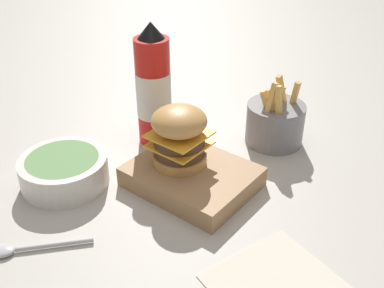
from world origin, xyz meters
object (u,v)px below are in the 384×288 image
at_px(ketchup_bottle, 154,89).
at_px(spoon, 21,249).
at_px(serving_board, 192,177).
at_px(side_bowl, 64,170).
at_px(burger, 179,136).
at_px(fries_basket, 275,122).

height_order(ketchup_bottle, spoon, ketchup_bottle).
xyz_separation_m(serving_board, side_bowl, (-0.19, -0.14, 0.01)).
distance_m(burger, side_bowl, 0.22).
height_order(ketchup_bottle, side_bowl, ketchup_bottle).
distance_m(ketchup_bottle, fries_basket, 0.26).
bearing_deg(burger, fries_basket, 73.17).
bearing_deg(serving_board, ketchup_bottle, 153.37).
relative_size(side_bowl, spoon, 1.25).
relative_size(ketchup_bottle, spoon, 2.01).
distance_m(side_bowl, spoon, 0.18).
bearing_deg(ketchup_bottle, spoon, -80.44).
height_order(serving_board, spoon, serving_board).
xyz_separation_m(side_bowl, spoon, (0.09, -0.15, -0.02)).
bearing_deg(side_bowl, serving_board, 36.23).
xyz_separation_m(burger, side_bowl, (-0.16, -0.14, -0.06)).
height_order(fries_basket, spoon, fries_basket).
bearing_deg(serving_board, spoon, -108.83).
xyz_separation_m(ketchup_bottle, side_bowl, (-0.02, -0.22, -0.09)).
relative_size(fries_basket, side_bowl, 0.93).
xyz_separation_m(fries_basket, side_bowl, (-0.22, -0.36, -0.02)).
bearing_deg(burger, ketchup_bottle, 148.91).
height_order(burger, spoon, burger).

